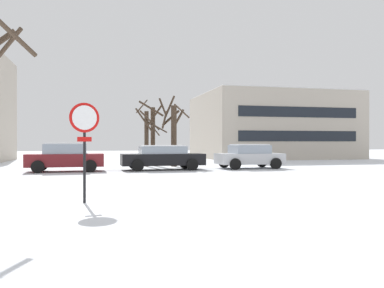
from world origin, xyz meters
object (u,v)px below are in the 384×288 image
Objects in this scene: parked_car_maroon at (65,157)px; parked_car_black at (163,157)px; parked_car_silver at (249,156)px; stop_sign at (84,133)px.

parked_car_maroon is 0.85× the size of parked_car_black.
parked_car_maroon is 1.02× the size of parked_car_silver.
parked_car_maroon reaches higher than parked_car_black.
parked_car_black is (5.17, 0.03, -0.05)m from parked_car_maroon.
stop_sign reaches higher than parked_car_silver.
stop_sign reaches higher than parked_car_black.
parked_car_silver is at bearing 51.61° from stop_sign.
parked_car_maroon is at bearing -179.66° from parked_car_black.
parked_car_black is 5.17m from parked_car_silver.
parked_car_maroon is 10.33m from parked_car_silver.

